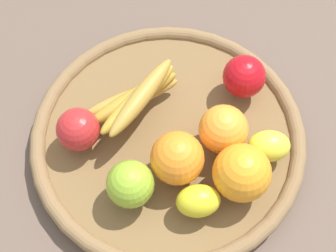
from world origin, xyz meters
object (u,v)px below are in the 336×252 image
(orange_1, at_px, (223,129))
(lemon_0, at_px, (198,201))
(orange_2, at_px, (177,158))
(lemon_1, at_px, (269,146))
(banana_bunch, at_px, (136,98))
(apple_2, at_px, (130,184))
(apple_1, at_px, (78,130))
(orange_0, at_px, (242,173))
(apple_0, at_px, (245,77))

(orange_1, xyz_separation_m, lemon_0, (-0.09, -0.07, -0.01))
(orange_2, bearing_deg, lemon_1, -22.97)
(lemon_0, height_order, banana_bunch, banana_bunch)
(orange_2, bearing_deg, apple_2, 175.49)
(lemon_0, height_order, apple_1, apple_1)
(orange_1, height_order, banana_bunch, orange_1)
(lemon_0, bearing_deg, banana_bunch, 84.99)
(apple_1, height_order, banana_bunch, same)
(lemon_0, distance_m, banana_bunch, 0.19)
(orange_2, bearing_deg, lemon_0, -97.73)
(lemon_1, bearing_deg, orange_0, -166.21)
(apple_2, height_order, orange_2, orange_2)
(banana_bunch, xyz_separation_m, lemon_1, (0.12, -0.18, -0.01))
(orange_2, xyz_separation_m, apple_0, (0.17, 0.06, -0.01))
(lemon_1, bearing_deg, apple_0, 69.48)
(banana_bunch, bearing_deg, apple_1, 179.12)
(orange_1, height_order, lemon_1, orange_1)
(apple_2, bearing_deg, orange_1, -1.68)
(lemon_0, distance_m, orange_0, 0.07)
(apple_1, bearing_deg, lemon_0, -65.90)
(apple_1, distance_m, banana_bunch, 0.10)
(apple_2, xyz_separation_m, lemon_0, (0.07, -0.07, -0.01))
(lemon_0, height_order, orange_2, orange_2)
(orange_1, bearing_deg, orange_2, -179.12)
(lemon_1, bearing_deg, orange_1, 128.31)
(orange_0, bearing_deg, orange_2, 131.01)
(orange_1, bearing_deg, apple_1, 145.26)
(apple_0, bearing_deg, orange_0, -130.11)
(orange_1, relative_size, lemon_1, 1.15)
(apple_2, distance_m, apple_0, 0.25)
(apple_2, relative_size, apple_1, 1.04)
(apple_0, bearing_deg, banana_bunch, 158.42)
(orange_0, bearing_deg, lemon_1, 13.79)
(banana_bunch, relative_size, orange_2, 2.10)
(apple_1, height_order, lemon_1, apple_1)
(orange_1, distance_m, apple_0, 0.10)
(lemon_0, bearing_deg, lemon_1, 4.49)
(orange_0, bearing_deg, apple_2, 150.88)
(orange_2, xyz_separation_m, lemon_1, (0.13, -0.05, -0.02))
(banana_bunch, bearing_deg, orange_0, -74.48)
(lemon_0, bearing_deg, orange_2, 82.27)
(lemon_0, xyz_separation_m, apple_1, (-0.08, 0.19, 0.01))
(orange_1, xyz_separation_m, orange_2, (-0.08, -0.00, 0.00))
(apple_1, relative_size, lemon_1, 1.02)
(apple_2, height_order, banana_bunch, apple_2)
(apple_0, distance_m, lemon_1, 0.12)
(apple_1, height_order, orange_0, orange_0)
(orange_2, height_order, lemon_1, orange_2)
(apple_2, xyz_separation_m, apple_0, (0.24, 0.05, -0.00))
(apple_1, bearing_deg, orange_1, -34.74)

